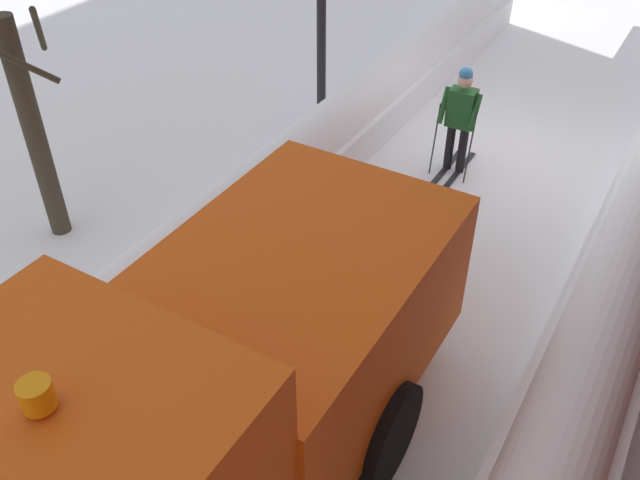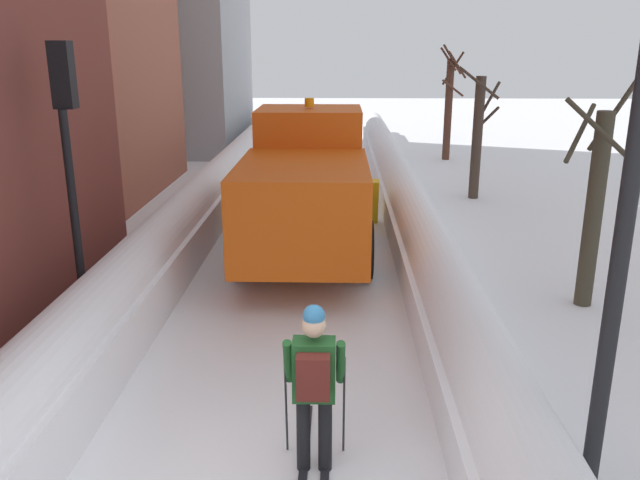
{
  "view_description": "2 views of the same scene",
  "coord_description": "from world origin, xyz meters",
  "px_view_note": "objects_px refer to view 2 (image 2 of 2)",
  "views": [
    {
      "loc": [
        -2.52,
        10.39,
        6.09
      ],
      "look_at": [
        0.69,
        4.96,
        1.22
      ],
      "focal_mm": 38.61,
      "sensor_mm": 36.0,
      "label": 1
    },
    {
      "loc": [
        0.78,
        -4.85,
        4.16
      ],
      "look_at": [
        0.47,
        5.76,
        0.96
      ],
      "focal_mm": 36.08,
      "sensor_mm": 36.0,
      "label": 2
    }
  ],
  "objects_px": {
    "street_lamp": "(637,142)",
    "bare_tree_far": "(449,105)",
    "traffic_light_pole": "(68,135)",
    "bare_tree_near": "(594,204)",
    "bare_tree_mid": "(478,135)",
    "skier": "(314,382)",
    "plow_truck": "(307,187)"
  },
  "relations": [
    {
      "from": "street_lamp",
      "to": "bare_tree_far",
      "type": "distance_m",
      "value": 19.3
    },
    {
      "from": "traffic_light_pole",
      "to": "bare_tree_near",
      "type": "height_order",
      "value": "traffic_light_pole"
    },
    {
      "from": "traffic_light_pole",
      "to": "bare_tree_mid",
      "type": "height_order",
      "value": "traffic_light_pole"
    },
    {
      "from": "skier",
      "to": "street_lamp",
      "type": "relative_size",
      "value": 0.34
    },
    {
      "from": "plow_truck",
      "to": "street_lamp",
      "type": "height_order",
      "value": "street_lamp"
    },
    {
      "from": "skier",
      "to": "bare_tree_near",
      "type": "xyz_separation_m",
      "value": [
        4.34,
        4.53,
        0.73
      ]
    },
    {
      "from": "plow_truck",
      "to": "bare_tree_near",
      "type": "height_order",
      "value": "bare_tree_near"
    },
    {
      "from": "skier",
      "to": "bare_tree_near",
      "type": "relative_size",
      "value": 0.47
    },
    {
      "from": "plow_truck",
      "to": "bare_tree_far",
      "type": "relative_size",
      "value": 1.41
    },
    {
      "from": "bare_tree_near",
      "to": "traffic_light_pole",
      "type": "bearing_deg",
      "value": -170.66
    },
    {
      "from": "bare_tree_near",
      "to": "street_lamp",
      "type": "bearing_deg",
      "value": -109.07
    },
    {
      "from": "plow_truck",
      "to": "street_lamp",
      "type": "relative_size",
      "value": 1.11
    },
    {
      "from": "bare_tree_mid",
      "to": "street_lamp",
      "type": "bearing_deg",
      "value": -96.31
    },
    {
      "from": "street_lamp",
      "to": "bare_tree_mid",
      "type": "relative_size",
      "value": 1.47
    },
    {
      "from": "bare_tree_near",
      "to": "plow_truck",
      "type": "bearing_deg",
      "value": 154.02
    },
    {
      "from": "plow_truck",
      "to": "bare_tree_mid",
      "type": "height_order",
      "value": "bare_tree_mid"
    },
    {
      "from": "bare_tree_far",
      "to": "traffic_light_pole",
      "type": "bearing_deg",
      "value": -116.64
    },
    {
      "from": "traffic_light_pole",
      "to": "street_lamp",
      "type": "height_order",
      "value": "street_lamp"
    },
    {
      "from": "plow_truck",
      "to": "skier",
      "type": "height_order",
      "value": "plow_truck"
    },
    {
      "from": "bare_tree_mid",
      "to": "bare_tree_near",
      "type": "bearing_deg",
      "value": -88.22
    },
    {
      "from": "bare_tree_near",
      "to": "skier",
      "type": "bearing_deg",
      "value": -133.77
    },
    {
      "from": "plow_truck",
      "to": "street_lamp",
      "type": "distance_m",
      "value": 7.96
    },
    {
      "from": "bare_tree_mid",
      "to": "traffic_light_pole",
      "type": "bearing_deg",
      "value": -129.7
    },
    {
      "from": "plow_truck",
      "to": "bare_tree_far",
      "type": "bearing_deg",
      "value": 68.6
    },
    {
      "from": "plow_truck",
      "to": "bare_tree_far",
      "type": "distance_m",
      "value": 13.01
    },
    {
      "from": "traffic_light_pole",
      "to": "bare_tree_far",
      "type": "xyz_separation_m",
      "value": [
        7.88,
        15.71,
        -0.93
      ]
    },
    {
      "from": "plow_truck",
      "to": "traffic_light_pole",
      "type": "bearing_deg",
      "value": -131.01
    },
    {
      "from": "traffic_light_pole",
      "to": "bare_tree_near",
      "type": "distance_m",
      "value": 8.09
    },
    {
      "from": "traffic_light_pole",
      "to": "plow_truck",
      "type": "bearing_deg",
      "value": 48.99
    },
    {
      "from": "street_lamp",
      "to": "bare_tree_mid",
      "type": "distance_m",
      "value": 12.85
    },
    {
      "from": "bare_tree_mid",
      "to": "skier",
      "type": "bearing_deg",
      "value": -108.23
    },
    {
      "from": "plow_truck",
      "to": "bare_tree_near",
      "type": "distance_m",
      "value": 5.29
    }
  ]
}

